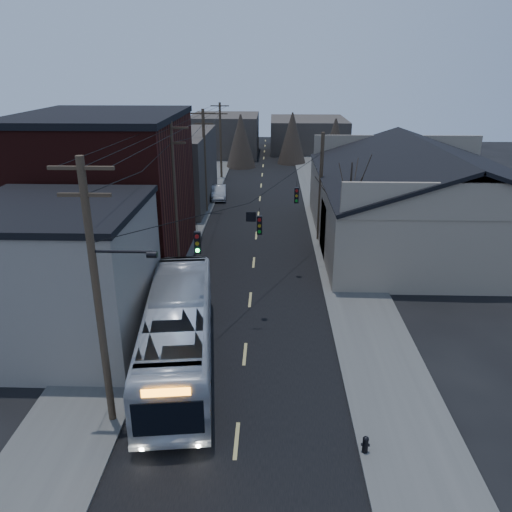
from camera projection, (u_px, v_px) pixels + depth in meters
The scene contains 15 objects.
ground at pixel (233, 482), 16.90m from camera, with size 160.00×160.00×0.00m, color black.
road_surface at pixel (258, 221), 44.86m from camera, with size 9.00×110.00×0.02m, color black.
sidewalk_left at pixel (186, 220), 45.04m from camera, with size 4.00×110.00×0.12m, color #474744.
sidewalk_right at pixel (330, 221), 44.65m from camera, with size 4.00×110.00×0.12m, color #474744.
building_clapboard at pixel (61, 278), 24.29m from camera, with size 8.00×8.00×7.00m, color #6F665C.
building_brick at pixel (107, 193), 34.04m from camera, with size 10.00×12.00×10.00m, color black.
building_left_far at pixel (164, 169), 49.48m from camera, with size 9.00×14.00×7.00m, color #38322C.
warehouse at pixel (422, 209), 38.85m from camera, with size 16.16×20.60×7.73m.
building_far_left at pixel (225, 135), 76.58m from camera, with size 10.00×12.00×6.00m, color #38322C.
building_far_right at pixel (308, 134), 81.04m from camera, with size 12.00×14.00×5.00m, color #38322C.
bare_tree at pixel (349, 215), 34.05m from camera, with size 0.40×0.40×7.20m, color black.
utility_lines at pixel (214, 181), 37.71m from camera, with size 11.24×45.28×10.50m.
bus at pixel (179, 332), 22.96m from camera, with size 2.89×12.37×3.45m, color #B5BAC2.
parked_car at pixel (219, 192), 52.07m from camera, with size 1.46×4.18×1.38m, color #929499.
fire_hydrant at pixel (365, 444), 17.95m from camera, with size 0.32×0.23×0.68m.
Camera 1 is at (1.21, -12.95, 13.27)m, focal length 35.00 mm.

